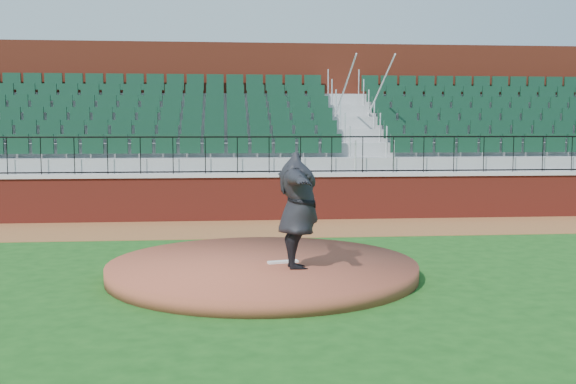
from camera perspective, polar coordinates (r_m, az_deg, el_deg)
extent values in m
plane|color=#164814|center=(12.03, 0.68, -6.86)|extent=(90.00, 90.00, 0.00)
cube|color=brown|center=(17.32, -1.22, -3.04)|extent=(34.00, 3.20, 0.01)
cube|color=maroon|center=(18.83, -1.59, -0.53)|extent=(34.00, 0.35, 1.20)
cube|color=#B7B7B7|center=(18.77, -1.59, 1.44)|extent=(34.00, 0.45, 0.10)
cube|color=maroon|center=(24.24, -2.48, 5.89)|extent=(34.00, 0.50, 5.50)
cylinder|color=brown|center=(11.82, -2.14, -6.47)|extent=(5.32, 5.32, 0.25)
cube|color=white|center=(11.69, -0.43, -5.88)|extent=(0.55, 0.25, 0.04)
imported|color=black|center=(11.11, 0.84, -1.55)|extent=(0.77, 2.39, 1.92)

